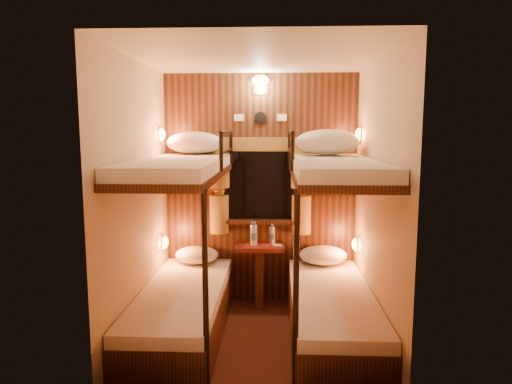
{
  "coord_description": "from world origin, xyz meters",
  "views": [
    {
      "loc": [
        0.16,
        -3.72,
        1.82
      ],
      "look_at": [
        -0.01,
        0.15,
        1.3
      ],
      "focal_mm": 32.0,
      "sensor_mm": 36.0,
      "label": 1
    }
  ],
  "objects_px": {
    "bunk_left": "(182,277)",
    "table": "(260,267)",
    "bunk_right": "(332,279)",
    "bottle_left": "(254,235)",
    "bottle_right": "(272,235)"
  },
  "relations": [
    {
      "from": "table",
      "to": "bottle_left",
      "type": "relative_size",
      "value": 2.6
    },
    {
      "from": "bunk_left",
      "to": "bunk_right",
      "type": "relative_size",
      "value": 1.0
    },
    {
      "from": "bunk_left",
      "to": "bottle_right",
      "type": "bearing_deg",
      "value": 46.83
    },
    {
      "from": "bottle_left",
      "to": "bottle_right",
      "type": "height_order",
      "value": "bottle_left"
    },
    {
      "from": "table",
      "to": "bottle_left",
      "type": "bearing_deg",
      "value": -159.38
    },
    {
      "from": "bunk_right",
      "to": "table",
      "type": "distance_m",
      "value": 1.02
    },
    {
      "from": "bunk_right",
      "to": "bottle_left",
      "type": "distance_m",
      "value": 1.06
    },
    {
      "from": "table",
      "to": "bottle_right",
      "type": "relative_size",
      "value": 3.12
    },
    {
      "from": "table",
      "to": "bunk_right",
      "type": "bearing_deg",
      "value": -50.33
    },
    {
      "from": "table",
      "to": "bottle_right",
      "type": "xyz_separation_m",
      "value": [
        0.13,
        0.05,
        0.33
      ]
    },
    {
      "from": "bunk_right",
      "to": "table",
      "type": "xyz_separation_m",
      "value": [
        -0.65,
        0.78,
        -0.14
      ]
    },
    {
      "from": "bunk_right",
      "to": "bottle_left",
      "type": "bearing_deg",
      "value": 133.12
    },
    {
      "from": "bottle_left",
      "to": "bottle_right",
      "type": "xyz_separation_m",
      "value": [
        0.19,
        0.07,
        -0.02
      ]
    },
    {
      "from": "bunk_left",
      "to": "bunk_right",
      "type": "distance_m",
      "value": 1.3
    },
    {
      "from": "bunk_left",
      "to": "table",
      "type": "bearing_deg",
      "value": 50.33
    }
  ]
}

